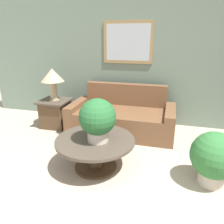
% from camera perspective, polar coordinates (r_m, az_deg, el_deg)
% --- Properties ---
extents(wall_back, '(7.99, 0.09, 2.60)m').
position_cam_1_polar(wall_back, '(4.56, 12.87, 12.76)').
color(wall_back, slate).
rests_on(wall_back, ground_plane).
extents(couch_main, '(1.99, 0.96, 0.88)m').
position_cam_1_polar(couch_main, '(4.27, 2.59, -1.44)').
color(couch_main, brown).
rests_on(couch_main, ground_plane).
extents(coffee_table, '(1.09, 1.09, 0.45)m').
position_cam_1_polar(coffee_table, '(3.08, -4.39, -9.09)').
color(coffee_table, '#4C3823').
rests_on(coffee_table, ground_plane).
extents(side_table, '(0.58, 0.58, 0.56)m').
position_cam_1_polar(side_table, '(4.64, -14.52, -0.24)').
color(side_table, '#4C3823').
rests_on(side_table, ground_plane).
extents(table_lamp, '(0.45, 0.45, 0.63)m').
position_cam_1_polar(table_lamp, '(4.46, -15.31, 8.74)').
color(table_lamp, tan).
rests_on(table_lamp, side_table).
extents(potted_plant_on_table, '(0.49, 0.49, 0.58)m').
position_cam_1_polar(potted_plant_on_table, '(2.85, -3.82, -1.78)').
color(potted_plant_on_table, beige).
rests_on(potted_plant_on_table, coffee_table).
extents(potted_plant_floor, '(0.59, 0.59, 0.70)m').
position_cam_1_polar(potted_plant_floor, '(3.00, 25.16, -10.63)').
color(potted_plant_floor, beige).
rests_on(potted_plant_floor, ground_plane).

